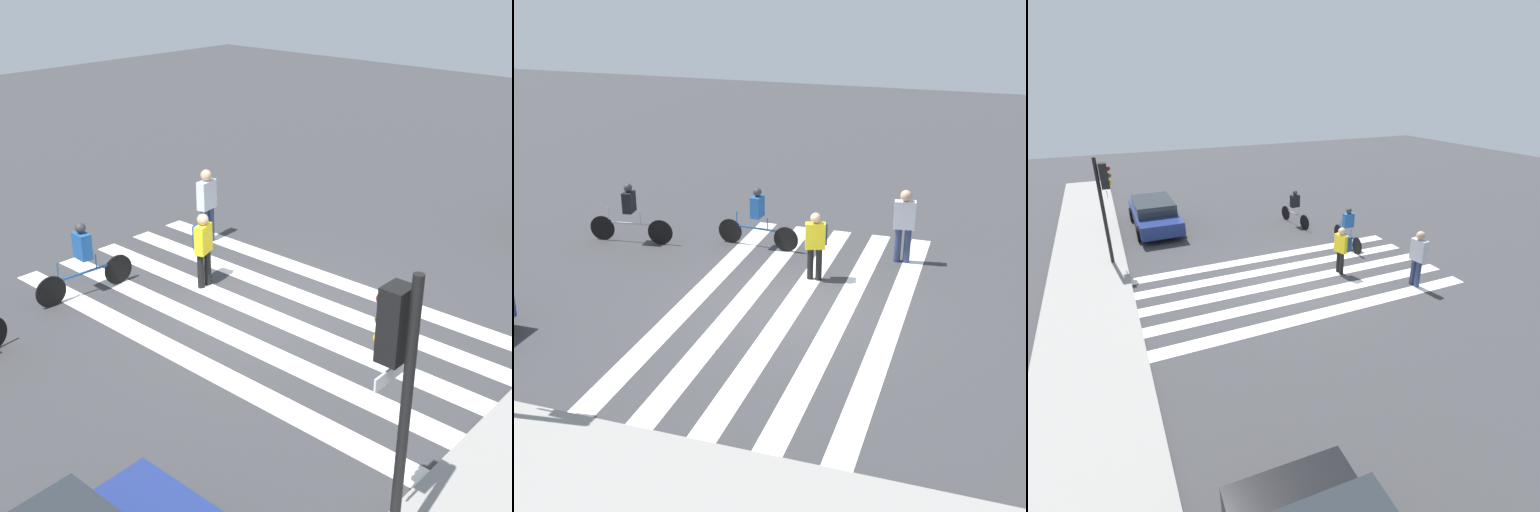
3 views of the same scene
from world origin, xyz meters
The scene contains 9 objects.
ground_plane centered at (0.00, 0.00, 0.00)m, with size 60.00×60.00×0.00m, color #38383A.
sidewalk_curb centered at (0.00, 6.25, 0.07)m, with size 36.00×2.50×0.14m.
crosswalk_stripes centered at (0.00, 0.00, 0.00)m, with size 4.82×10.00×0.01m.
traffic_light centered at (3.79, 5.31, 2.69)m, with size 0.60×0.50×3.84m.
pedestrian_child_with_backpack centered at (-1.87, -3.36, 1.05)m, with size 0.54×0.31×1.85m.
pedestrian_adult_tall_backpack centered at (-0.10, -1.68, 0.96)m, with size 0.50×0.47×1.65m.
cyclist_mid_street centered at (1.86, -3.18, 0.87)m, with size 2.25×0.42×1.61m.
cyclist_far_lane centered at (5.16, -2.46, 0.87)m, with size 2.29×0.42×1.62m.
car_parked_silver_sedan centered at (7.39, 3.45, 0.68)m, with size 4.75×1.95×1.29m.
Camera 3 is at (-10.60, 5.25, 6.05)m, focal length 28.00 mm.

